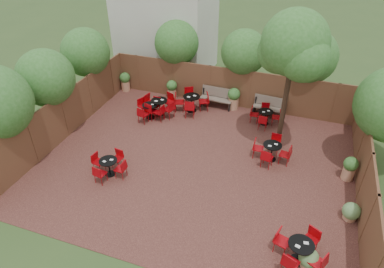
% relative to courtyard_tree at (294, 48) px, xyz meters
% --- Properties ---
extents(ground, '(80.00, 80.00, 0.00)m').
position_rel_courtyard_tree_xyz_m(ground, '(-2.89, -2.21, -4.34)').
color(ground, '#354F23').
rests_on(ground, ground).
extents(courtyard_paving, '(12.00, 10.00, 0.02)m').
position_rel_courtyard_tree_xyz_m(courtyard_paving, '(-2.89, -2.21, -4.33)').
color(courtyard_paving, '#3B1D18').
rests_on(courtyard_paving, ground).
extents(fence_back, '(12.00, 0.08, 2.00)m').
position_rel_courtyard_tree_xyz_m(fence_back, '(-2.89, 2.79, -3.34)').
color(fence_back, brown).
rests_on(fence_back, ground).
extents(fence_left, '(0.08, 10.00, 2.00)m').
position_rel_courtyard_tree_xyz_m(fence_left, '(-8.89, -2.21, -3.34)').
color(fence_left, brown).
rests_on(fence_left, ground).
extents(fence_right, '(0.08, 10.00, 2.00)m').
position_rel_courtyard_tree_xyz_m(fence_right, '(3.11, -2.21, -3.34)').
color(fence_right, brown).
rests_on(fence_right, ground).
extents(neighbour_building, '(5.00, 4.00, 8.00)m').
position_rel_courtyard_tree_xyz_m(neighbour_building, '(-7.39, 5.79, -0.34)').
color(neighbour_building, beige).
rests_on(neighbour_building, ground).
extents(overhang_foliage, '(16.02, 10.93, 2.73)m').
position_rel_courtyard_tree_xyz_m(overhang_foliage, '(-4.22, 0.16, -1.59)').
color(overhang_foliage, '#2D6520').
rests_on(overhang_foliage, ground).
extents(courtyard_tree, '(2.64, 2.54, 5.72)m').
position_rel_courtyard_tree_xyz_m(courtyard_tree, '(0.00, 0.00, 0.00)').
color(courtyard_tree, black).
rests_on(courtyard_tree, courtyard_paving).
extents(park_bench_left, '(1.63, 0.59, 0.99)m').
position_rel_courtyard_tree_xyz_m(park_bench_left, '(-3.38, 2.42, -3.81)').
color(park_bench_left, brown).
rests_on(park_bench_left, courtyard_paving).
extents(park_bench_right, '(1.56, 0.61, 0.95)m').
position_rel_courtyard_tree_xyz_m(park_bench_right, '(-0.76, 2.42, -3.83)').
color(park_bench_right, brown).
rests_on(park_bench_right, courtyard_paving).
extents(bistro_tables, '(8.92, 8.73, 0.93)m').
position_rel_courtyard_tree_xyz_m(bistro_tables, '(-3.20, -0.71, -3.89)').
color(bistro_tables, black).
rests_on(bistro_tables, courtyard_paving).
extents(planters, '(11.85, 4.29, 1.11)m').
position_rel_courtyard_tree_xyz_m(planters, '(-3.71, 1.72, -3.76)').
color(planters, tan).
rests_on(planters, courtyard_paving).
extents(low_shrubs, '(3.12, 4.12, 0.63)m').
position_rel_courtyard_tree_xyz_m(low_shrubs, '(1.59, -5.21, -4.02)').
color(low_shrubs, tan).
rests_on(low_shrubs, courtyard_paving).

